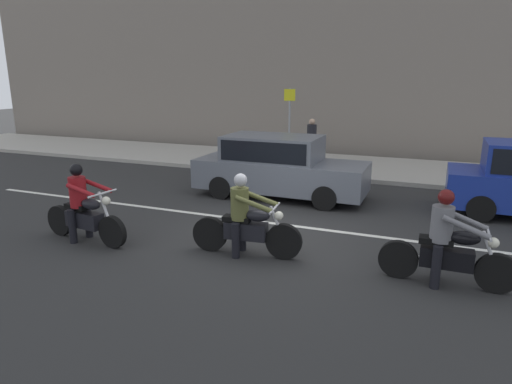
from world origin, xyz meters
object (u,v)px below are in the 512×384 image
motorcycle_with_rider_olive (245,222)px  street_sign_post (289,117)px  motorcycle_with_rider_gray (447,247)px  motorcycle_with_rider_crimson (83,210)px  parked_sedan_slate_gray (278,166)px  pedestrian_bystander (312,139)px

motorcycle_with_rider_olive → street_sign_post: street_sign_post is taller
motorcycle_with_rider_olive → motorcycle_with_rider_gray: bearing=1.0°
motorcycle_with_rider_olive → motorcycle_with_rider_crimson: size_ratio=0.98×
motorcycle_with_rider_olive → motorcycle_with_rider_crimson: (-3.34, -0.58, 0.02)m
parked_sedan_slate_gray → pedestrian_bystander: 3.90m
pedestrian_bystander → parked_sedan_slate_gray: bearing=-88.5°
motorcycle_with_rider_olive → street_sign_post: bearing=103.3°
parked_sedan_slate_gray → street_sign_post: size_ratio=1.73×
street_sign_post → parked_sedan_slate_gray: bearing=-75.3°
motorcycle_with_rider_gray → motorcycle_with_rider_crimson: bearing=-174.7°
motorcycle_with_rider_olive → motorcycle_with_rider_gray: (3.49, 0.06, 0.01)m
motorcycle_with_rider_crimson → parked_sedan_slate_gray: 5.42m
street_sign_post → motorcycle_with_rider_crimson: bearing=-96.5°
motorcycle_with_rider_gray → pedestrian_bystander: pedestrian_bystander is taller
parked_sedan_slate_gray → pedestrian_bystander: bearing=91.5°
motorcycle_with_rider_crimson → pedestrian_bystander: (2.37, 8.71, 0.49)m
pedestrian_bystander → motorcycle_with_rider_olive: bearing=-83.2°
street_sign_post → pedestrian_bystander: street_sign_post is taller
street_sign_post → motorcycle_with_rider_gray: bearing=-58.5°
motorcycle_with_rider_olive → street_sign_post: (-2.21, 9.36, 1.15)m
motorcycle_with_rider_olive → parked_sedan_slate_gray: size_ratio=0.45×
motorcycle_with_rider_gray → motorcycle_with_rider_crimson: (-6.82, -0.64, 0.01)m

